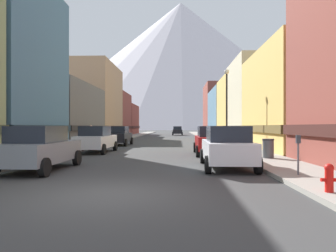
# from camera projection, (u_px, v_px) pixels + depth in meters

# --- Properties ---
(ground_plane) EXTENTS (400.00, 400.00, 0.00)m
(ground_plane) POSITION_uv_depth(u_px,v_px,m) (111.00, 195.00, 7.97)
(ground_plane) COLOR #383838
(sidewalk_left) EXTENTS (2.50, 100.00, 0.15)m
(sidewalk_left) POSITION_uv_depth(u_px,v_px,m) (121.00, 138.00, 43.16)
(sidewalk_left) COLOR gray
(sidewalk_left) RESTS_ON ground
(sidewalk_right) EXTENTS (2.50, 100.00, 0.15)m
(sidewalk_right) POSITION_uv_depth(u_px,v_px,m) (211.00, 139.00, 42.74)
(sidewalk_right) COLOR gray
(sidewalk_right) RESTS_ON ground
(storefront_left_2) EXTENTS (8.83, 12.50, 6.23)m
(storefront_left_2) POSITION_uv_depth(u_px,v_px,m) (51.00, 115.00, 32.67)
(storefront_left_2) COLOR #66605B
(storefront_left_2) RESTS_ON ground
(storefront_left_3) EXTENTS (9.09, 12.24, 10.74)m
(storefront_left_3) POSITION_uv_depth(u_px,v_px,m) (85.00, 103.00, 45.14)
(storefront_left_3) COLOR tan
(storefront_left_3) RESTS_ON ground
(storefront_left_4) EXTENTS (8.25, 9.66, 7.85)m
(storefront_left_4) POSITION_uv_depth(u_px,v_px,m) (106.00, 115.00, 56.22)
(storefront_left_4) COLOR brown
(storefront_left_4) RESTS_ON ground
(storefront_left_5) EXTENTS (8.20, 11.14, 6.46)m
(storefront_left_5) POSITION_uv_depth(u_px,v_px,m) (118.00, 120.00, 67.18)
(storefront_left_5) COLOR brown
(storefront_left_5) RESTS_ON ground
(storefront_right_1) EXTENTS (9.52, 11.03, 7.34)m
(storefront_right_1) POSITION_uv_depth(u_px,v_px,m) (322.00, 102.00, 22.18)
(storefront_right_1) COLOR #D8B259
(storefront_right_1) RESTS_ON ground
(storefront_right_2) EXTENTS (7.55, 8.78, 8.67)m
(storefront_right_2) POSITION_uv_depth(u_px,v_px,m) (268.00, 103.00, 32.14)
(storefront_right_2) COLOR beige
(storefront_right_2) RESTS_ON ground
(storefront_right_3) EXTENTS (7.34, 8.79, 8.25)m
(storefront_right_3) POSITION_uv_depth(u_px,v_px,m) (247.00, 110.00, 41.50)
(storefront_right_3) COLOR #D8B259
(storefront_right_3) RESTS_ON ground
(storefront_right_4) EXTENTS (8.34, 13.63, 8.15)m
(storefront_right_4) POSITION_uv_depth(u_px,v_px,m) (235.00, 114.00, 53.10)
(storefront_right_4) COLOR slate
(storefront_right_4) RESTS_ON ground
(storefront_right_5) EXTENTS (6.96, 11.49, 10.69)m
(storefront_right_5) POSITION_uv_depth(u_px,v_px,m) (221.00, 110.00, 65.68)
(storefront_right_5) COLOR brown
(storefront_right_5) RESTS_ON ground
(car_left_0) EXTENTS (2.11, 4.42, 1.78)m
(car_left_0) POSITION_uv_depth(u_px,v_px,m) (40.00, 148.00, 12.31)
(car_left_0) COLOR slate
(car_left_0) RESTS_ON ground
(car_left_1) EXTENTS (2.15, 4.44, 1.78)m
(car_left_1) POSITION_uv_depth(u_px,v_px,m) (96.00, 139.00, 20.73)
(car_left_1) COLOR silver
(car_left_1) RESTS_ON ground
(car_left_2) EXTENTS (2.09, 4.41, 1.78)m
(car_left_2) POSITION_uv_depth(u_px,v_px,m) (119.00, 136.00, 28.64)
(car_left_2) COLOR black
(car_left_2) RESTS_ON ground
(car_right_0) EXTENTS (2.13, 4.43, 1.78)m
(car_right_0) POSITION_uv_depth(u_px,v_px,m) (227.00, 147.00, 12.99)
(car_right_0) COLOR silver
(car_right_0) RESTS_ON ground
(car_right_1) EXTENTS (2.09, 4.42, 1.78)m
(car_right_1) POSITION_uv_depth(u_px,v_px,m) (211.00, 140.00, 19.16)
(car_right_1) COLOR #9E1111
(car_right_1) RESTS_ON ground
(car_driving_0) EXTENTS (2.06, 4.40, 1.78)m
(car_driving_0) POSITION_uv_depth(u_px,v_px,m) (177.00, 131.00, 61.22)
(car_driving_0) COLOR black
(car_driving_0) RESTS_ON ground
(fire_hydrant_near) EXTENTS (0.40, 0.22, 0.70)m
(fire_hydrant_near) POSITION_uv_depth(u_px,v_px,m) (329.00, 177.00, 7.55)
(fire_hydrant_near) COLOR red
(fire_hydrant_near) RESTS_ON sidewalk_right
(parking_meter_near) EXTENTS (0.14, 0.10, 1.33)m
(parking_meter_near) POSITION_uv_depth(u_px,v_px,m) (298.00, 149.00, 10.27)
(parking_meter_near) COLOR #595960
(parking_meter_near) RESTS_ON sidewalk_right
(trash_bin_right) EXTENTS (0.59, 0.59, 0.98)m
(trash_bin_right) POSITION_uv_depth(u_px,v_px,m) (268.00, 148.00, 15.74)
(trash_bin_right) COLOR #4C5156
(trash_bin_right) RESTS_ON sidewalk_right
(potted_plant_0) EXTENTS (0.51, 0.51, 0.86)m
(potted_plant_0) POSITION_uv_depth(u_px,v_px,m) (52.00, 143.00, 21.30)
(potted_plant_0) COLOR brown
(potted_plant_0) RESTS_ON sidewalk_left
(potted_plant_1) EXTENTS (0.73, 0.73, 1.08)m
(potted_plant_1) POSITION_uv_depth(u_px,v_px,m) (36.00, 143.00, 18.90)
(potted_plant_1) COLOR brown
(potted_plant_1) RESTS_ON sidewalk_left
(pedestrian_0) EXTENTS (0.36, 0.36, 1.74)m
(pedestrian_0) POSITION_uv_depth(u_px,v_px,m) (91.00, 135.00, 28.17)
(pedestrian_0) COLOR maroon
(pedestrian_0) RESTS_ON sidewalk_left
(pedestrian_1) EXTENTS (0.36, 0.36, 1.58)m
(pedestrian_1) POSITION_uv_depth(u_px,v_px,m) (219.00, 134.00, 34.33)
(pedestrian_1) COLOR brown
(pedestrian_1) RESTS_ON sidewalk_right
(streetlamp_right) EXTENTS (0.36, 0.36, 5.86)m
(streetlamp_right) POSITION_uv_depth(u_px,v_px,m) (227.00, 97.00, 22.83)
(streetlamp_right) COLOR black
(streetlamp_right) RESTS_ON sidewalk_right
(mountain_backdrop) EXTENTS (250.10, 250.10, 109.63)m
(mountain_backdrop) POSITION_uv_depth(u_px,v_px,m) (181.00, 66.00, 267.76)
(mountain_backdrop) COLOR silver
(mountain_backdrop) RESTS_ON ground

